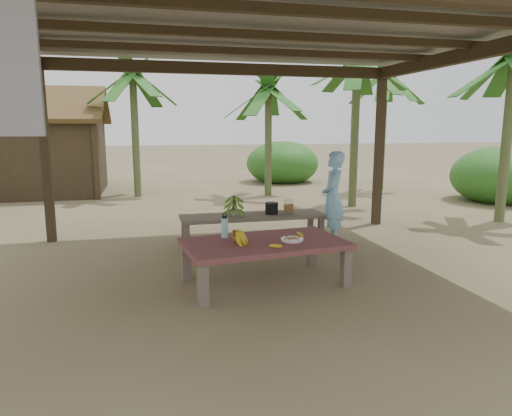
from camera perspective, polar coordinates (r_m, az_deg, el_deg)
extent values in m
plane|color=brown|center=(5.69, 0.42, -8.10)|extent=(80.00, 80.00, 0.00)
cube|color=black|center=(7.70, -24.83, 6.01)|extent=(0.13, 0.13, 2.70)
cube|color=black|center=(8.60, 15.13, 6.93)|extent=(0.13, 0.13, 2.70)
cube|color=black|center=(7.71, -3.85, 16.97)|extent=(5.80, 0.14, 0.18)
cube|color=black|center=(6.72, 25.48, 17.06)|extent=(0.14, 4.80, 0.18)
cube|color=slate|center=(5.52, 0.46, 22.05)|extent=(6.60, 5.60, 0.06)
cube|color=brown|center=(4.65, -6.63, -9.54)|extent=(0.11, 0.11, 0.44)
cube|color=brown|center=(5.25, 11.17, -7.34)|extent=(0.11, 0.11, 0.44)
cube|color=brown|center=(5.43, -8.75, -6.68)|extent=(0.11, 0.11, 0.44)
cube|color=brown|center=(5.96, 6.96, -5.13)|extent=(0.11, 0.11, 0.44)
cube|color=maroon|center=(5.19, 1.05, -4.48)|extent=(1.90, 1.20, 0.06)
cube|color=brown|center=(6.65, -8.63, -3.72)|extent=(0.08, 0.08, 0.40)
cube|color=brown|center=(7.13, 8.11, -2.77)|extent=(0.08, 0.08, 0.40)
cube|color=brown|center=(7.10, -8.97, -2.85)|extent=(0.08, 0.08, 0.40)
cube|color=brown|center=(7.55, 6.81, -2.02)|extent=(0.08, 0.08, 0.40)
cube|color=brown|center=(6.99, -0.41, -1.04)|extent=(2.20, 0.61, 0.05)
cylinder|color=white|center=(5.20, 4.53, -4.08)|extent=(0.24, 0.24, 0.01)
cylinder|color=white|center=(5.20, 4.53, -3.91)|extent=(0.26, 0.26, 0.02)
cube|color=brown|center=(5.19, 4.53, -3.85)|extent=(0.15, 0.12, 0.02)
ellipsoid|color=yellow|center=(4.90, 2.50, -4.76)|extent=(0.16, 0.06, 0.04)
ellipsoid|color=yellow|center=(5.43, 5.55, -3.32)|extent=(0.09, 0.16, 0.04)
cylinder|color=#3AB5B8|center=(5.35, -3.94, -2.49)|extent=(0.08, 0.08, 0.23)
cylinder|color=black|center=(5.32, -3.96, -1.13)|extent=(0.06, 0.06, 0.03)
torus|color=black|center=(5.31, -3.96, -0.81)|extent=(0.05, 0.01, 0.05)
cylinder|color=black|center=(7.04, 1.97, -0.06)|extent=(0.20, 0.20, 0.17)
imported|color=#79B9E4|center=(7.05, 9.57, 1.26)|extent=(0.53, 0.61, 1.42)
cube|color=black|center=(13.65, -27.17, 5.76)|extent=(4.00, 3.00, 2.00)
cube|color=brown|center=(12.81, -28.56, 11.49)|extent=(4.40, 1.73, 1.00)
cube|color=brown|center=(14.46, -26.82, 11.34)|extent=(4.40, 1.73, 1.00)
cylinder|color=#596638|center=(10.43, 12.23, 9.07)|extent=(0.18, 0.18, 3.25)
cylinder|color=#596638|center=(11.84, 1.54, 8.29)|extent=(0.18, 0.18, 2.79)
cylinder|color=#596638|center=(12.03, -14.85, 8.81)|extent=(0.18, 0.18, 3.14)
cylinder|color=#596638|center=(9.68, 28.83, 7.40)|extent=(0.18, 0.18, 3.05)
cylinder|color=#596638|center=(13.24, 15.53, 9.07)|extent=(0.18, 0.18, 3.23)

